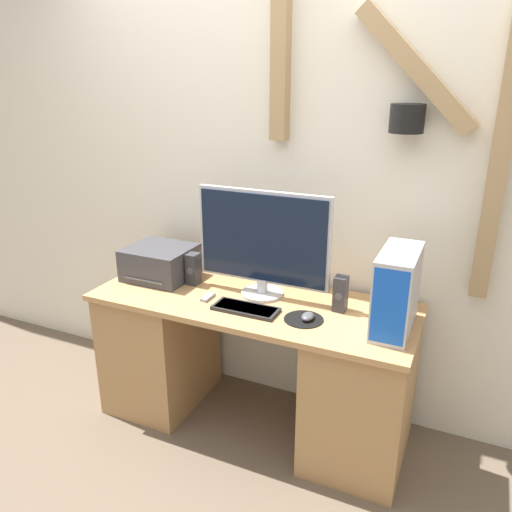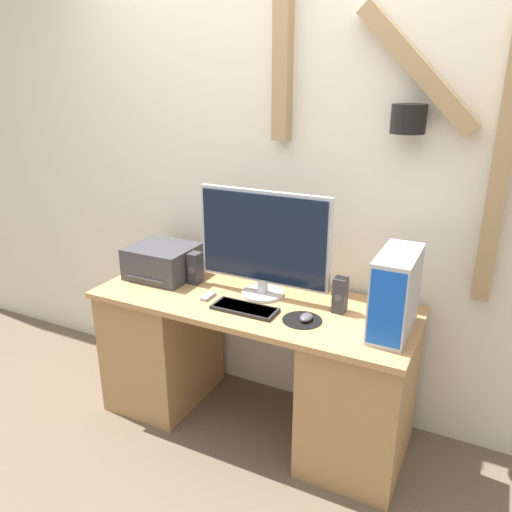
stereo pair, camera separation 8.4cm
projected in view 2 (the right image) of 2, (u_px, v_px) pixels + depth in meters
name	position (u px, v px, depth m)	size (l,w,h in m)	color
ground_plane	(224.00, 457.00, 2.54)	(12.00, 12.00, 0.00)	brown
wall_back	(286.00, 170.00, 2.65)	(6.40, 0.21, 2.70)	silver
desk	(252.00, 361.00, 2.68)	(1.66, 0.64, 0.75)	tan
monitor	(263.00, 242.00, 2.51)	(0.71, 0.22, 0.55)	#B7B7BC
keyboard	(245.00, 308.00, 2.43)	(0.32, 0.13, 0.02)	black
mousepad	(302.00, 320.00, 2.34)	(0.19, 0.19, 0.00)	black
mouse	(306.00, 317.00, 2.32)	(0.05, 0.08, 0.03)	#4C4C51
computer_tower	(395.00, 293.00, 2.18)	(0.16, 0.37, 0.37)	#B2B2B7
printer	(163.00, 261.00, 2.83)	(0.35, 0.33, 0.18)	#38383D
speaker_left	(195.00, 268.00, 2.73)	(0.06, 0.08, 0.18)	#2D2D33
speaker_right	(340.00, 295.00, 2.40)	(0.06, 0.08, 0.18)	#2D2D33
remote_control	(208.00, 296.00, 2.57)	(0.04, 0.10, 0.02)	gray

